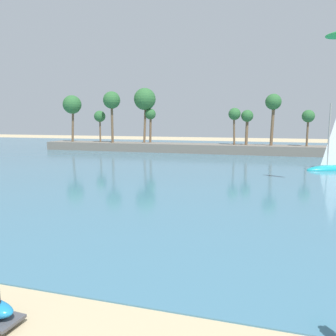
% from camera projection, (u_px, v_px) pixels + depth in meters
% --- Properties ---
extents(sea, '(220.00, 97.68, 0.06)m').
position_uv_depth(sea, '(240.00, 159.00, 58.52)').
color(sea, teal).
rests_on(sea, ground).
extents(palm_headland, '(86.13, 6.73, 13.42)m').
position_uv_depth(palm_headland, '(224.00, 136.00, 67.55)').
color(palm_headland, slate).
rests_on(palm_headland, ground).
extents(sailboat_mid_bay, '(6.60, 4.73, 9.35)m').
position_uv_depth(sailboat_mid_bay, '(330.00, 164.00, 44.88)').
color(sailboat_mid_bay, teal).
rests_on(sailboat_mid_bay, sea).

